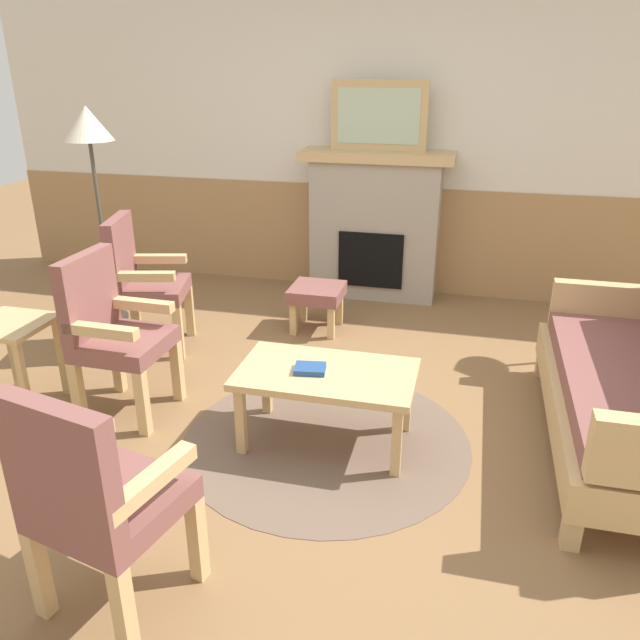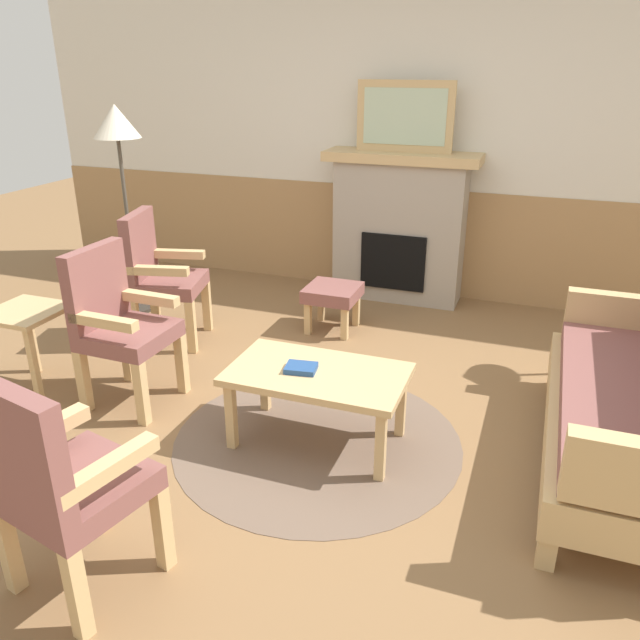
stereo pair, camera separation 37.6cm
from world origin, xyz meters
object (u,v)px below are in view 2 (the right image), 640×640
armchair_front_left (59,478)px  armchair_near_fireplace (159,272)px  couch (635,404)px  armchair_by_window_left (118,320)px  floor_lamp_by_chairs (118,135)px  coffee_table (317,380)px  framed_picture (405,117)px  footstool (333,296)px  side_table (28,327)px  book_on_table (301,368)px  fireplace (399,226)px

armchair_front_left → armchair_near_fireplace: bearing=115.0°
couch → armchair_by_window_left: bearing=-175.0°
armchair_by_window_left → floor_lamp_by_chairs: floor_lamp_by_chairs is taller
armchair_front_left → coffee_table: bearing=68.0°
framed_picture → footstool: framed_picture is taller
side_table → armchair_near_fireplace: bearing=70.4°
framed_picture → floor_lamp_by_chairs: size_ratio=0.48×
floor_lamp_by_chairs → footstool: bearing=6.4°
footstool → armchair_by_window_left: (-0.86, -1.49, 0.25)m
book_on_table → footstool: 1.60m
footstool → armchair_front_left: bearing=-92.0°
book_on_table → armchair_front_left: 1.39m
fireplace → coffee_table: fireplace is taller
framed_picture → book_on_table: bearing=-88.7°
framed_picture → couch: framed_picture is taller
armchair_near_fireplace → couch: bearing=-11.0°
fireplace → footstool: 1.02m
armchair_near_fireplace → side_table: armchair_near_fireplace is taller
coffee_table → book_on_table: book_on_table is taller
couch → floor_lamp_by_chairs: floor_lamp_by_chairs is taller
armchair_front_left → side_table: size_ratio=1.78×
couch → armchair_near_fireplace: bearing=169.0°
couch → armchair_near_fireplace: size_ratio=1.84×
footstool → armchair_near_fireplace: (-1.15, -0.62, 0.25)m
armchair_near_fireplace → side_table: (-0.34, -0.96, -0.10)m
armchair_near_fireplace → side_table: size_ratio=1.78×
couch → footstool: 2.38m
fireplace → side_table: bearing=-125.8°
couch → coffee_table: (-1.59, -0.29, -0.01)m
coffee_table → armchair_by_window_left: size_ratio=0.98×
couch → coffee_table: size_ratio=1.88×
coffee_table → armchair_front_left: armchair_front_left is taller
couch → footstool: (-2.03, 1.24, -0.11)m
armchair_by_window_left → side_table: bearing=-172.4°
side_table → floor_lamp_by_chairs: size_ratio=0.33×
framed_picture → couch: 2.99m
fireplace → framed_picture: 0.91m
armchair_near_fireplace → armchair_by_window_left: 0.92m
armchair_near_fireplace → armchair_front_left: (1.05, -2.24, 0.00)m
book_on_table → armchair_front_left: armchair_front_left is taller
armchair_near_fireplace → fireplace: bearing=46.4°
book_on_table → armchair_by_window_left: (-1.21, 0.06, 0.08)m
framed_picture → armchair_near_fireplace: size_ratio=0.82×
fireplace → armchair_by_window_left: 2.66m
couch → armchair_front_left: bearing=-142.6°
footstool → book_on_table: bearing=-77.1°
fireplace → couch: bearing=-51.0°
fireplace → floor_lamp_by_chairs: (-1.99, -1.09, 0.80)m
coffee_table → footstool: 1.59m
armchair_front_left → floor_lamp_by_chairs: size_ratio=0.58×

